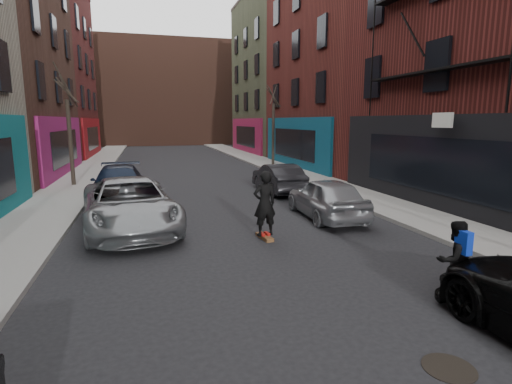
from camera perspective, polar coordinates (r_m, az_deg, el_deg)
sidewalk_left at (r=33.77m, az=-21.53°, el=3.98°), size 2.50×84.00×0.13m
sidewalk_right at (r=34.74m, az=-0.53°, el=4.84°), size 2.50×84.00×0.13m
buildings_right at (r=25.70m, az=25.46°, el=19.79°), size 12.00×56.00×16.00m
building_far at (r=59.60m, az=-13.22°, el=13.47°), size 40.00×10.00×14.00m
tree_left_far at (r=21.72m, az=-25.21°, el=9.46°), size 2.00×2.00×6.50m
tree_right_far at (r=28.82m, az=2.49°, el=10.63°), size 2.00×2.00×6.80m
parked_left_far at (r=12.68m, az=-17.63°, el=-1.72°), size 3.27×5.88×1.56m
parked_left_end at (r=17.42m, az=-19.05°, el=1.14°), size 2.02×4.98×1.44m
parked_right_far at (r=13.77m, az=10.00°, el=-0.80°), size 1.82×4.19×1.41m
parked_right_end at (r=18.47m, az=3.19°, el=2.00°), size 1.46×4.07×1.34m
skateboard at (r=11.32m, az=1.22°, el=-6.44°), size 0.33×0.82×0.10m
skateboarder at (r=11.08m, az=1.24°, el=-1.65°), size 0.72×0.52×1.83m
pedestrian at (r=8.30m, az=26.50°, el=-8.65°), size 0.73×0.61×1.50m
manhole at (r=6.41m, az=25.85°, el=-21.70°), size 0.89×0.89×0.01m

